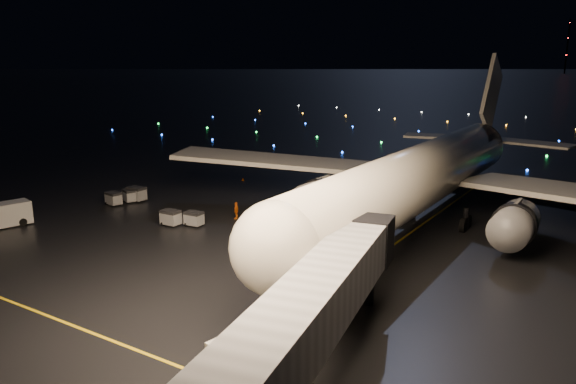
# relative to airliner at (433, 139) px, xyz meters

# --- Properties ---
(lane_centre) EXTENTS (0.25, 80.00, 0.02)m
(lane_centre) POSITION_rel_airliner_xyz_m (0.11, -11.98, -8.90)
(lane_centre) COLOR gold
(lane_centre) RESTS_ON ground
(lane_cross) EXTENTS (60.00, 0.25, 0.02)m
(lane_cross) POSITION_rel_airliner_xyz_m (-16.89, -36.98, -8.90)
(lane_cross) COLOR gold
(lane_cross) RESTS_ON ground
(airliner) EXTENTS (63.18, 60.05, 17.83)m
(airliner) POSITION_rel_airliner_xyz_m (0.00, 0.00, 0.00)
(airliner) COLOR white
(airliner) RESTS_ON ground
(pushback_tug) EXTENTS (4.93, 3.18, 2.18)m
(pushback_tug) POSITION_rel_airliner_xyz_m (1.77, -35.44, -7.83)
(pushback_tug) COLOR silver
(pushback_tug) RESTS_ON ground
(belt_loader) EXTENTS (6.51, 4.27, 3.09)m
(belt_loader) POSITION_rel_airliner_xyz_m (-4.92, -23.20, -7.37)
(belt_loader) COLOR silver
(belt_loader) RESTS_ON ground
(service_truck) EXTENTS (3.74, 7.19, 2.53)m
(service_truck) POSITION_rel_airliner_xyz_m (-36.58, -26.50, -7.65)
(service_truck) COLOR silver
(service_truck) RESTS_ON ground
(crew_a) EXTENTS (0.68, 0.59, 1.58)m
(crew_a) POSITION_rel_airliner_xyz_m (-36.00, -26.43, -8.12)
(crew_a) COLOR orange
(crew_a) RESTS_ON ground
(crew_c) EXTENTS (0.76, 1.20, 1.90)m
(crew_c) POSITION_rel_airliner_xyz_m (-17.87, -11.02, -7.96)
(crew_c) COLOR orange
(crew_c) RESTS_ON ground
(safety_cone_0) EXTENTS (0.58, 0.58, 0.53)m
(safety_cone_0) POSITION_rel_airliner_xyz_m (-6.34, -9.79, -8.65)
(safety_cone_0) COLOR #F25A05
(safety_cone_0) RESTS_ON ground
(safety_cone_1) EXTENTS (0.53, 0.53, 0.54)m
(safety_cone_1) POSITION_rel_airliner_xyz_m (-10.92, -0.61, -8.65)
(safety_cone_1) COLOR #F25A05
(safety_cone_1) RESTS_ON ground
(safety_cone_2) EXTENTS (0.56, 0.56, 0.52)m
(safety_cone_2) POSITION_rel_airliner_xyz_m (-10.30, -8.03, -8.65)
(safety_cone_2) COLOR #F25A05
(safety_cone_2) RESTS_ON ground
(safety_cone_3) EXTENTS (0.57, 0.57, 0.49)m
(safety_cone_3) POSITION_rel_airliner_xyz_m (-29.22, 5.26, -8.67)
(safety_cone_3) COLOR #F25A05
(safety_cone_3) RESTS_ON ground
(radio_mast) EXTENTS (1.80, 1.80, 64.00)m
(radio_mast) POSITION_rel_airliner_xyz_m (-71.89, 713.02, 23.09)
(radio_mast) COLOR black
(radio_mast) RESTS_ON ground
(taxiway_lights) EXTENTS (164.00, 92.00, 0.36)m
(taxiway_lights) POSITION_rel_airliner_xyz_m (-11.89, 79.02, -8.73)
(taxiway_lights) COLOR black
(taxiway_lights) RESTS_ON ground
(baggage_cart_0) EXTENTS (1.89, 1.38, 1.54)m
(baggage_cart_0) POSITION_rel_airliner_xyz_m (-19.97, -15.55, -8.14)
(baggage_cart_0) COLOR gray
(baggage_cart_0) RESTS_ON ground
(baggage_cart_1) EXTENTS (2.00, 1.43, 1.65)m
(baggage_cart_1) POSITION_rel_airliner_xyz_m (-22.14, -16.71, -8.09)
(baggage_cart_1) COLOR gray
(baggage_cart_1) RESTS_ON ground
(baggage_cart_2) EXTENTS (2.20, 1.90, 1.57)m
(baggage_cart_2) POSITION_rel_airliner_xyz_m (-33.51, -12.09, -8.13)
(baggage_cart_2) COLOR gray
(baggage_cart_2) RESTS_ON ground
(baggage_cart_3) EXTENTS (2.05, 1.59, 1.58)m
(baggage_cart_3) POSITION_rel_airliner_xyz_m (-33.93, -14.18, -8.12)
(baggage_cart_3) COLOR gray
(baggage_cart_3) RESTS_ON ground
(baggage_cart_4) EXTENTS (2.12, 1.50, 1.78)m
(baggage_cart_4) POSITION_rel_airliner_xyz_m (-33.10, -11.30, -8.03)
(baggage_cart_4) COLOR gray
(baggage_cart_4) RESTS_ON ground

